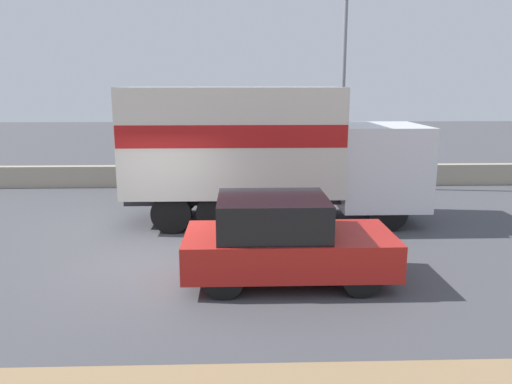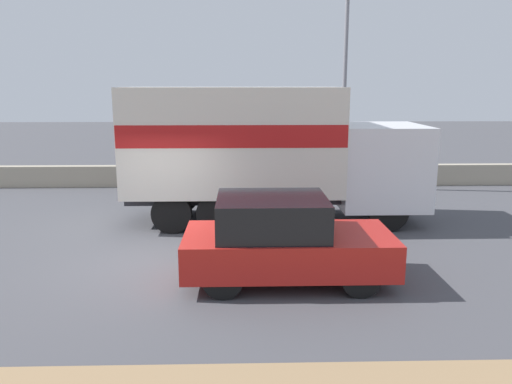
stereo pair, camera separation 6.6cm
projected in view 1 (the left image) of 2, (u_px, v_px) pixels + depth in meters
The scene contains 5 objects.
ground_plane at pixel (154, 260), 10.46m from camera, with size 80.00×80.00×0.00m, color #47474C.
stone_wall_backdrop at pixel (190, 176), 18.03m from camera, with size 60.00×0.35×0.76m.
street_lamp at pixel (344, 75), 16.98m from camera, with size 0.56×0.28×6.75m.
box_truck at pixel (262, 147), 13.11m from camera, with size 7.76×2.57×3.55m.
car_hatchback at pixel (284, 240), 9.24m from camera, with size 3.84×1.82×1.61m.
Camera 1 is at (1.82, -9.98, 3.61)m, focal length 35.00 mm.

